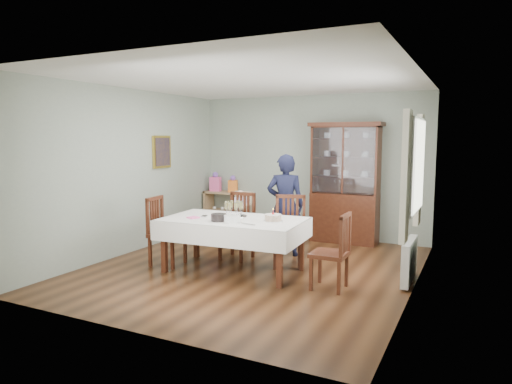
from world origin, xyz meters
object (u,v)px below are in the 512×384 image
Objects in this scene: champagne_tray at (234,212)px; gift_bag_orange at (233,185)px; dining_table at (233,245)px; chair_far_left at (237,239)px; sideboard at (226,211)px; chair_end_left at (167,245)px; woman at (285,205)px; chair_end_right at (331,266)px; chair_far_right at (289,246)px; gift_bag_pink at (215,183)px; birthday_cake at (273,218)px; high_chair at (241,225)px; china_cabinet at (345,181)px.

champagne_tray is 2.74m from gift_bag_orange.
chair_far_left reaches higher than dining_table.
sideboard is 2.75m from chair_end_left.
woman reaches higher than chair_far_left.
chair_end_right reaches higher than dining_table.
chair_far_right is 3.17m from gift_bag_pink.
chair_far_left is at bearing -50.78° from gift_bag_pink.
chair_far_right reaches higher than sideboard.
chair_end_left reaches higher than champagne_tray.
chair_end_right is 2.56× the size of champagne_tray.
chair_end_left is (0.52, -2.70, -0.10)m from sideboard.
chair_far_right reaches higher than dining_table.
dining_table is 1.27m from woman.
birthday_cake is (2.17, -2.48, 0.41)m from sideboard.
birthday_cake is at bearing -32.16° from chair_far_left.
champagne_tray reaches higher than dining_table.
chair_end_left is at bearing -163.79° from champagne_tray.
dining_table is 1.41m from high_chair.
champagne_tray reaches higher than birthday_cake.
chair_end_left reaches higher than high_chair.
chair_far_right is 1.04× the size of high_chair.
chair_end_right is 1.04m from birthday_cake.
china_cabinet is at bearing -0.03° from gift_bag_pink.
woman is (0.32, 1.15, 0.44)m from dining_table.
woman is at bearing -35.88° from sideboard.
china_cabinet is 5.74× the size of champagne_tray.
woman reaches higher than gift_bag_pink.
dining_table is at bearing -110.42° from china_cabinet.
birthday_cake is 3.45m from gift_bag_pink.
chair_end_left is 2.53m from chair_end_right.
gift_bag_pink reaches higher than high_chair.
high_chair is at bearing 131.45° from chair_far_right.
gift_bag_orange is (-1.39, 2.50, 0.57)m from dining_table.
chair_far_left is 0.95m from woman.
gift_bag_pink is at bearing 126.36° from champagne_tray.
chair_end_left is at bearing -108.21° from high_chair.
chair_end_left is at bearing -170.59° from dining_table.
dining_table is 7.68× the size of birthday_cake.
chair_end_right reaches higher than birthday_cake.
chair_far_left is at bearing 113.79° from champagne_tray.
sideboard is at bearing 131.23° from birthday_cake.
high_chair is at bearing -26.84° from woman.
gift_bag_orange is at bearing 122.10° from chair_far_left.
high_chair is (-0.89, 0.14, -0.43)m from woman.
china_cabinet is at bearing 82.41° from birthday_cake.
woman is at bearing 104.16° from birthday_cake.
dining_table is 0.86m from chair_far_right.
dining_table is at bearing -86.85° from chair_end_left.
high_chair is at bearing -55.76° from gift_bag_orange.
chair_far_right is at bearing 34.25° from champagne_tray.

